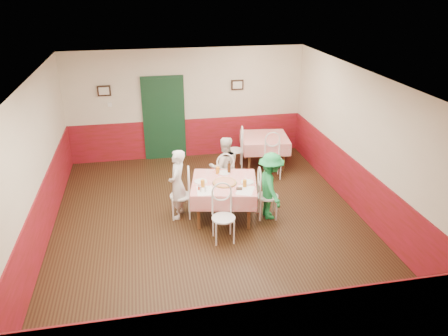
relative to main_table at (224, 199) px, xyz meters
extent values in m
plane|color=black|center=(-0.31, -0.14, -0.38)|extent=(7.00, 7.00, 0.00)
plane|color=white|center=(-0.31, -0.14, 2.42)|extent=(7.00, 7.00, 0.00)
cube|color=beige|center=(-0.31, 3.36, 1.02)|extent=(6.00, 0.10, 2.80)
cube|color=beige|center=(-0.31, -3.64, 1.02)|extent=(6.00, 0.10, 2.80)
cube|color=beige|center=(-3.31, -0.14, 1.02)|extent=(0.10, 7.00, 2.80)
cube|color=beige|center=(2.69, -0.14, 1.02)|extent=(0.10, 7.00, 2.80)
cube|color=maroon|center=(-0.31, 3.35, 0.12)|extent=(6.00, 0.03, 1.00)
cube|color=maroon|center=(-0.31, -3.62, 0.12)|extent=(6.00, 0.03, 1.00)
cube|color=maroon|center=(-3.30, -0.14, 0.12)|extent=(0.03, 7.00, 1.00)
cube|color=maroon|center=(2.67, -0.14, 0.12)|extent=(0.03, 7.00, 1.00)
cube|color=black|center=(-0.91, 3.31, 0.68)|extent=(0.96, 0.06, 2.10)
cube|color=black|center=(-2.31, 3.31, 1.48)|extent=(0.32, 0.03, 0.26)
cube|color=black|center=(0.99, 3.31, 1.48)|extent=(0.32, 0.03, 0.26)
cube|color=white|center=(-2.21, 3.31, 1.12)|extent=(0.10, 0.03, 0.10)
cube|color=red|center=(0.00, 0.00, 0.00)|extent=(1.44, 1.44, 0.77)
cube|color=red|center=(1.48, 2.35, 0.00)|extent=(1.25, 1.25, 0.77)
cylinder|color=#B74723|center=(0.00, -0.07, 0.40)|extent=(0.53, 0.53, 0.03)
cylinder|color=white|center=(-0.44, 0.08, 0.39)|extent=(0.30, 0.30, 0.01)
cylinder|color=white|center=(0.43, -0.10, 0.39)|extent=(0.30, 0.30, 0.01)
cylinder|color=white|center=(0.08, 0.40, 0.39)|extent=(0.30, 0.30, 0.01)
cylinder|color=#BF7219|center=(-0.43, -0.14, 0.46)|extent=(0.09, 0.09, 0.14)
cylinder|color=#BF7219|center=(0.34, -0.28, 0.45)|extent=(0.09, 0.09, 0.14)
cylinder|color=#BF7219|center=(-0.05, 0.40, 0.46)|extent=(0.09, 0.09, 0.14)
cylinder|color=#381C0A|center=(0.18, 0.39, 0.50)|extent=(0.08, 0.08, 0.23)
cylinder|color=silver|center=(-0.50, -0.34, 0.43)|extent=(0.04, 0.04, 0.09)
cylinder|color=silver|center=(-0.42, -0.36, 0.43)|extent=(0.04, 0.04, 0.09)
cylinder|color=#B23319|center=(-0.53, -0.26, 0.43)|extent=(0.04, 0.04, 0.09)
cube|color=white|center=(-0.42, -0.31, 0.39)|extent=(0.32, 0.42, 0.00)
cube|color=white|center=(0.31, -0.44, 0.39)|extent=(0.44, 0.49, 0.00)
cube|color=black|center=(0.22, -0.37, 0.40)|extent=(0.13, 0.11, 0.02)
imported|color=gray|center=(-0.88, 0.18, 0.33)|extent=(0.48, 0.59, 1.40)
imported|color=gray|center=(0.18, 0.88, 0.30)|extent=(0.66, 0.51, 1.35)
imported|color=gray|center=(0.88, -0.18, 0.30)|extent=(0.52, 0.88, 1.35)
camera|label=1|loc=(-1.45, -7.43, 4.01)|focal=35.00mm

